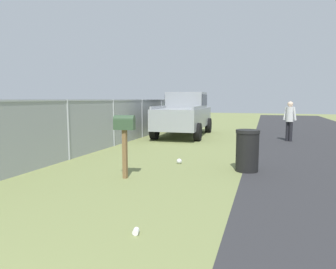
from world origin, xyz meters
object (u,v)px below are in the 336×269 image
at_px(pickup_truck, 185,113).
at_px(pedestrian, 290,118).
at_px(trash_bin, 247,150).
at_px(mailbox, 124,128).

bearing_deg(pickup_truck, pedestrian, -101.15).
xyz_separation_m(trash_bin, pedestrian, (5.98, -1.36, 0.45)).
bearing_deg(trash_bin, pedestrian, -12.82).
distance_m(mailbox, pedestrian, 8.44).
xyz_separation_m(mailbox, pedestrian, (7.49, -3.89, -0.16)).
distance_m(mailbox, trash_bin, 3.01).
distance_m(trash_bin, pedestrian, 6.15).
bearing_deg(pickup_truck, trash_bin, -156.22).
relative_size(pickup_truck, trash_bin, 5.11).
distance_m(pickup_truck, pedestrian, 4.74).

